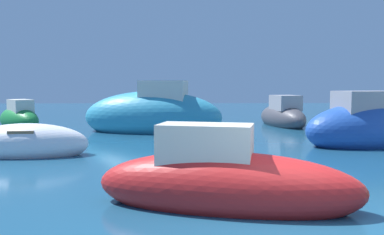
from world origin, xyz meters
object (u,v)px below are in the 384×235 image
at_px(moored_boat_5, 26,144).
at_px(moored_boat_6, 283,116).
at_px(moored_boat_0, 224,183).
at_px(moored_boat_7, 154,115).
at_px(moored_boat_3, 19,119).
at_px(moored_boat_2, 374,128).

xyz_separation_m(moored_boat_5, moored_boat_6, (9.79, 8.67, 0.13)).
relative_size(moored_boat_0, moored_boat_5, 1.29).
height_order(moored_boat_0, moored_boat_5, moored_boat_0).
xyz_separation_m(moored_boat_0, moored_boat_7, (-1.95, 11.49, 0.30)).
bearing_deg(moored_boat_6, moored_boat_7, 101.44).
bearing_deg(moored_boat_5, moored_boat_3, 107.46).
distance_m(moored_boat_0, moored_boat_7, 11.65).
relative_size(moored_boat_2, moored_boat_6, 1.20).
bearing_deg(moored_boat_3, moored_boat_2, -152.45).
bearing_deg(moored_boat_2, moored_boat_6, 90.91).
xyz_separation_m(moored_boat_5, moored_boat_7, (3.38, 6.16, 0.38)).
bearing_deg(moored_boat_0, moored_boat_7, 113.80).
height_order(moored_boat_3, moored_boat_6, moored_boat_6).
xyz_separation_m(moored_boat_0, moored_boat_5, (-5.32, 5.32, -0.07)).
relative_size(moored_boat_5, moored_boat_6, 0.81).
bearing_deg(moored_boat_7, moored_boat_6, -149.24).
relative_size(moored_boat_3, moored_boat_5, 1.02).
xyz_separation_m(moored_boat_0, moored_boat_6, (4.47, 14.00, 0.06)).
bearing_deg(moored_boat_2, moored_boat_7, 139.81).
bearing_deg(moored_boat_6, moored_boat_5, 121.59).
distance_m(moored_boat_3, moored_boat_5, 8.87).
bearing_deg(moored_boat_5, moored_boat_2, 4.48).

